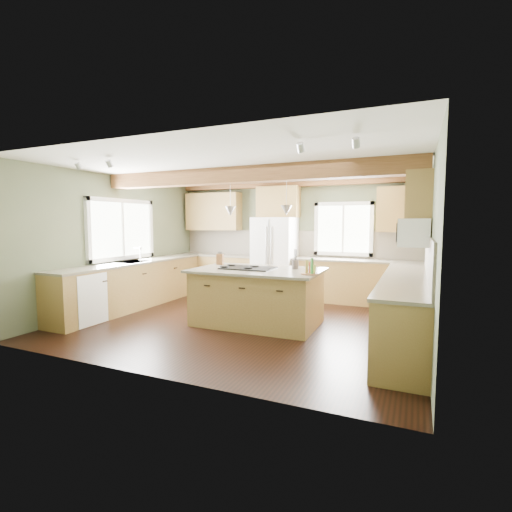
% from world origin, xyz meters
% --- Properties ---
extents(floor, '(5.60, 5.60, 0.00)m').
position_xyz_m(floor, '(0.00, 0.00, 0.00)').
color(floor, black).
rests_on(floor, ground).
extents(ceiling, '(5.60, 5.60, 0.00)m').
position_xyz_m(ceiling, '(0.00, 0.00, 2.60)').
color(ceiling, silver).
rests_on(ceiling, wall_back).
extents(wall_back, '(5.60, 0.00, 5.60)m').
position_xyz_m(wall_back, '(0.00, 2.50, 1.30)').
color(wall_back, '#4B563D').
rests_on(wall_back, ground).
extents(wall_left, '(0.00, 5.00, 5.00)m').
position_xyz_m(wall_left, '(-2.80, 0.00, 1.30)').
color(wall_left, '#4B563D').
rests_on(wall_left, ground).
extents(wall_right, '(0.00, 5.00, 5.00)m').
position_xyz_m(wall_right, '(2.80, 0.00, 1.30)').
color(wall_right, '#4B563D').
rests_on(wall_right, ground).
extents(ceiling_beam, '(5.55, 0.26, 0.26)m').
position_xyz_m(ceiling_beam, '(0.00, -0.07, 2.47)').
color(ceiling_beam, '#4E2C16').
rests_on(ceiling_beam, ceiling).
extents(soffit_trim, '(5.55, 0.20, 0.10)m').
position_xyz_m(soffit_trim, '(0.00, 2.40, 2.54)').
color(soffit_trim, '#4E2C16').
rests_on(soffit_trim, ceiling).
extents(backsplash_back, '(5.58, 0.03, 0.58)m').
position_xyz_m(backsplash_back, '(0.00, 2.48, 1.21)').
color(backsplash_back, brown).
rests_on(backsplash_back, wall_back).
extents(backsplash_right, '(0.03, 3.70, 0.58)m').
position_xyz_m(backsplash_right, '(2.78, 0.05, 1.21)').
color(backsplash_right, brown).
rests_on(backsplash_right, wall_right).
extents(base_cab_back_left, '(2.02, 0.60, 0.88)m').
position_xyz_m(base_cab_back_left, '(-1.79, 2.20, 0.44)').
color(base_cab_back_left, brown).
rests_on(base_cab_back_left, floor).
extents(counter_back_left, '(2.06, 0.64, 0.04)m').
position_xyz_m(counter_back_left, '(-1.79, 2.20, 0.90)').
color(counter_back_left, '#443D32').
rests_on(counter_back_left, base_cab_back_left).
extents(base_cab_back_right, '(2.62, 0.60, 0.88)m').
position_xyz_m(base_cab_back_right, '(1.49, 2.20, 0.44)').
color(base_cab_back_right, brown).
rests_on(base_cab_back_right, floor).
extents(counter_back_right, '(2.66, 0.64, 0.04)m').
position_xyz_m(counter_back_right, '(1.49, 2.20, 0.90)').
color(counter_back_right, '#443D32').
rests_on(counter_back_right, base_cab_back_right).
extents(base_cab_left, '(0.60, 3.70, 0.88)m').
position_xyz_m(base_cab_left, '(-2.50, 0.05, 0.44)').
color(base_cab_left, brown).
rests_on(base_cab_left, floor).
extents(counter_left, '(0.64, 3.74, 0.04)m').
position_xyz_m(counter_left, '(-2.50, 0.05, 0.90)').
color(counter_left, '#443D32').
rests_on(counter_left, base_cab_left).
extents(base_cab_right, '(0.60, 3.70, 0.88)m').
position_xyz_m(base_cab_right, '(2.50, 0.05, 0.44)').
color(base_cab_right, brown).
rests_on(base_cab_right, floor).
extents(counter_right, '(0.64, 3.74, 0.04)m').
position_xyz_m(counter_right, '(2.50, 0.05, 0.90)').
color(counter_right, '#443D32').
rests_on(counter_right, base_cab_right).
extents(upper_cab_back_left, '(1.40, 0.35, 0.90)m').
position_xyz_m(upper_cab_back_left, '(-1.99, 2.33, 1.95)').
color(upper_cab_back_left, brown).
rests_on(upper_cab_back_left, wall_back).
extents(upper_cab_over_fridge, '(0.96, 0.35, 0.70)m').
position_xyz_m(upper_cab_over_fridge, '(-0.30, 2.33, 2.15)').
color(upper_cab_over_fridge, brown).
rests_on(upper_cab_over_fridge, wall_back).
extents(upper_cab_right, '(0.35, 2.20, 0.90)m').
position_xyz_m(upper_cab_right, '(2.62, 0.90, 1.95)').
color(upper_cab_right, brown).
rests_on(upper_cab_right, wall_right).
extents(upper_cab_back_corner, '(0.90, 0.35, 0.90)m').
position_xyz_m(upper_cab_back_corner, '(2.30, 2.33, 1.95)').
color(upper_cab_back_corner, brown).
rests_on(upper_cab_back_corner, wall_back).
extents(window_left, '(0.04, 1.60, 1.05)m').
position_xyz_m(window_left, '(-2.78, 0.05, 1.55)').
color(window_left, white).
rests_on(window_left, wall_left).
extents(window_back, '(1.10, 0.04, 1.00)m').
position_xyz_m(window_back, '(1.15, 2.48, 1.55)').
color(window_back, white).
rests_on(window_back, wall_back).
extents(sink, '(0.50, 0.65, 0.03)m').
position_xyz_m(sink, '(-2.50, 0.05, 0.91)').
color(sink, '#262628').
rests_on(sink, counter_left).
extents(faucet, '(0.02, 0.02, 0.28)m').
position_xyz_m(faucet, '(-2.32, 0.05, 1.05)').
color(faucet, '#B2B2B7').
rests_on(faucet, sink).
extents(dishwasher, '(0.60, 0.60, 0.84)m').
position_xyz_m(dishwasher, '(-2.49, -1.25, 0.43)').
color(dishwasher, white).
rests_on(dishwasher, floor).
extents(oven, '(0.60, 0.72, 0.84)m').
position_xyz_m(oven, '(2.49, -1.25, 0.43)').
color(oven, white).
rests_on(oven, floor).
extents(microwave, '(0.40, 0.70, 0.38)m').
position_xyz_m(microwave, '(2.58, -0.05, 1.55)').
color(microwave, white).
rests_on(microwave, wall_right).
extents(pendant_left, '(0.18, 0.18, 0.16)m').
position_xyz_m(pendant_left, '(-0.28, -0.07, 1.88)').
color(pendant_left, '#B2B2B7').
rests_on(pendant_left, ceiling).
extents(pendant_right, '(0.18, 0.18, 0.16)m').
position_xyz_m(pendant_right, '(0.71, -0.06, 1.88)').
color(pendant_right, '#B2B2B7').
rests_on(pendant_right, ceiling).
extents(refrigerator, '(0.90, 0.74, 1.80)m').
position_xyz_m(refrigerator, '(-0.30, 2.12, 0.90)').
color(refrigerator, white).
rests_on(refrigerator, floor).
extents(island, '(1.99, 1.23, 0.88)m').
position_xyz_m(island, '(0.22, -0.07, 0.44)').
color(island, brown).
rests_on(island, floor).
extents(island_top, '(2.13, 1.37, 0.04)m').
position_xyz_m(island_top, '(0.22, -0.07, 0.90)').
color(island_top, '#443D32').
rests_on(island_top, island).
extents(cooktop, '(0.86, 0.58, 0.02)m').
position_xyz_m(cooktop, '(0.05, -0.07, 0.93)').
color(cooktop, black).
rests_on(cooktop, island_top).
extents(knife_block, '(0.13, 0.11, 0.20)m').
position_xyz_m(knife_block, '(-0.67, 0.26, 1.02)').
color(knife_block, brown).
rests_on(knife_block, island_top).
extents(utensil_crock, '(0.12, 0.12, 0.15)m').
position_xyz_m(utensil_crock, '(0.78, 0.23, 1.00)').
color(utensil_crock, '#372E2C').
rests_on(utensil_crock, island_top).
extents(bottle_tray, '(0.27, 0.27, 0.23)m').
position_xyz_m(bottle_tray, '(1.17, -0.33, 1.04)').
color(bottle_tray, brown).
rests_on(bottle_tray, island_top).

